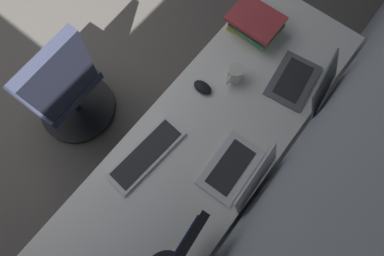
# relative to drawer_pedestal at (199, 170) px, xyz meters

# --- Properties ---
(floor_plane) EXTENTS (5.75, 5.75, 0.00)m
(floor_plane) POSITION_rel_drawer_pedestal_xyz_m (-0.04, -2.07, -0.35)
(floor_plane) COLOR #59544F
(wall_back) EXTENTS (4.99, 0.10, 2.60)m
(wall_back) POSITION_rel_drawer_pedestal_xyz_m (-0.04, 0.38, 0.95)
(wall_back) COLOR #8C939E
(wall_back) RESTS_ON ground
(desk) EXTENTS (2.16, 0.67, 0.73)m
(desk) POSITION_rel_drawer_pedestal_xyz_m (-0.03, -0.03, 0.32)
(desk) COLOR white
(desk) RESTS_ON ground
(drawer_pedestal) EXTENTS (0.40, 0.51, 0.69)m
(drawer_pedestal) POSITION_rel_drawer_pedestal_xyz_m (0.00, 0.00, 0.00)
(drawer_pedestal) COLOR white
(drawer_pedestal) RESTS_ON ground
(laptop_leftmost) EXTENTS (0.33, 0.32, 0.20)m
(laptop_leftmost) POSITION_rel_drawer_pedestal_xyz_m (-0.63, 0.19, 0.43)
(laptop_leftmost) COLOR #595B60
(laptop_leftmost) RESTS_ON desk
(laptop_left) EXTENTS (0.33, 0.26, 0.19)m
(laptop_left) POSITION_rel_drawer_pedestal_xyz_m (-0.05, 0.20, 0.43)
(laptop_left) COLOR silver
(laptop_left) RESTS_ON desk
(keyboard_main) EXTENTS (0.43, 0.17, 0.02)m
(keyboard_main) POSITION_rel_drawer_pedestal_xyz_m (0.16, -0.21, 0.39)
(keyboard_main) COLOR silver
(keyboard_main) RESTS_ON desk
(mouse_main) EXTENTS (0.06, 0.10, 0.03)m
(mouse_main) POSITION_rel_drawer_pedestal_xyz_m (-0.29, -0.21, 0.40)
(mouse_main) COLOR black
(mouse_main) RESTS_ON desk
(book_stack_near) EXTENTS (0.22, 0.28, 0.11)m
(book_stack_near) POSITION_rel_drawer_pedestal_xyz_m (-0.77, -0.21, 0.44)
(book_stack_near) COLOR gold
(book_stack_near) RESTS_ON desk
(coffee_mug) EXTENTS (0.12, 0.08, 0.09)m
(coffee_mug) POSITION_rel_drawer_pedestal_xyz_m (-0.45, -0.12, 0.43)
(coffee_mug) COLOR silver
(coffee_mug) RESTS_ON desk
(office_chair) EXTENTS (0.56, 0.56, 0.97)m
(office_chair) POSITION_rel_drawer_pedestal_xyz_m (0.14, -0.97, 0.11)
(office_chair) COLOR #383D56
(office_chair) RESTS_ON ground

